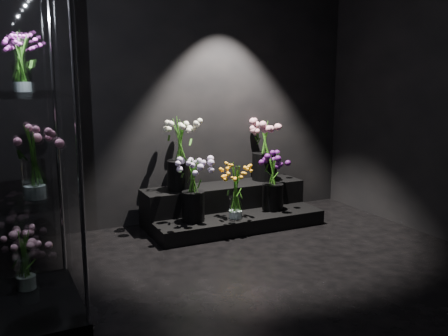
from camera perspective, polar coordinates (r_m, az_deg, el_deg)
floor at (r=3.84m, az=6.44°, el=-13.52°), size 4.00×4.00×0.00m
wall_back at (r=5.30m, az=-4.91°, el=8.89°), size 4.00×0.00×4.00m
display_riser at (r=5.32m, az=0.51°, el=-4.58°), size 1.78×0.79×0.40m
display_case at (r=3.36m, az=-22.06°, el=1.19°), size 0.58×0.97×2.13m
bouquet_orange_bells at (r=4.94m, az=1.35°, el=-2.61°), size 0.34×0.34×0.55m
bouquet_lilac at (r=4.84m, az=-3.57°, el=-1.84°), size 0.42×0.42×0.62m
bouquet_purple at (r=5.26m, az=5.63°, el=-1.09°), size 0.42×0.42×0.60m
bouquet_cream_roses at (r=5.07m, az=-5.05°, el=2.17°), size 0.52×0.52×0.74m
bouquet_pink_roses at (r=5.55m, az=4.69°, el=2.40°), size 0.46×0.46×0.66m
bouquet_case_pink at (r=3.19m, az=-21.02°, el=0.81°), size 0.31×0.31×0.45m
bouquet_case_magenta at (r=3.50m, az=-22.20°, el=11.11°), size 0.21×0.21×0.36m
bouquet_case_base_pink at (r=3.76m, az=-21.84°, el=-9.49°), size 0.41×0.41×0.42m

